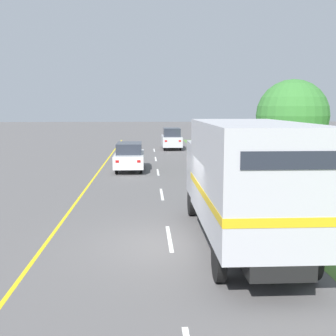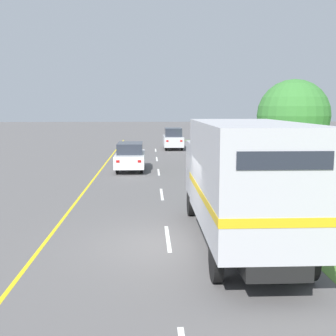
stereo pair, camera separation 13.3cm
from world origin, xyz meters
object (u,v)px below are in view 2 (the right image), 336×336
lead_car_silver_ahead (173,138)px  highway_sign (271,150)px  lead_car_white (130,156)px  roadside_tree_near (293,116)px  roadside_tree_mid (292,112)px  horse_trailer_truck (242,178)px

lead_car_silver_ahead → highway_sign: 19.41m
lead_car_white → lead_car_silver_ahead: size_ratio=1.02×
lead_car_white → lead_car_silver_ahead: bearing=75.4°
lead_car_silver_ahead → highway_sign: bearing=-78.3°
roadside_tree_near → roadside_tree_mid: roadside_tree_mid is taller
roadside_tree_near → roadside_tree_mid: size_ratio=0.98×
roadside_tree_near → lead_car_white: bearing=175.1°
horse_trailer_truck → lead_car_silver_ahead: 28.29m
lead_car_white → roadside_tree_mid: roadside_tree_mid is taller
horse_trailer_truck → lead_car_white: size_ratio=1.80×
horse_trailer_truck → lead_car_white: 15.51m
horse_trailer_truck → roadside_tree_mid: bearing=68.3°
horse_trailer_truck → highway_sign: bearing=69.1°
lead_car_silver_ahead → roadside_tree_mid: (9.70, -4.90, 2.58)m
horse_trailer_truck → lead_car_silver_ahead: bearing=90.8°
highway_sign → roadside_tree_near: (2.73, 4.85, 1.61)m
highway_sign → roadside_tree_near: bearing=60.6°
lead_car_white → lead_car_silver_ahead: (3.46, 13.29, 0.11)m
roadside_tree_mid → highway_sign: bearing=-112.3°
horse_trailer_truck → lead_car_silver_ahead: horse_trailer_truck is taller
roadside_tree_near → roadside_tree_mid: (3.04, 9.25, 0.11)m
lead_car_white → roadside_tree_mid: 15.84m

